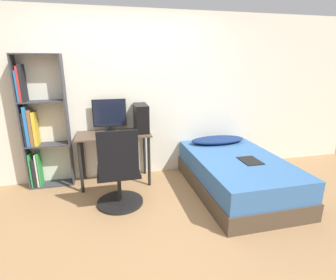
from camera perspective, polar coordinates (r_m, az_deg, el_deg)
ground_plane at (r=3.11m, az=-3.73°, el=-18.18°), size 14.00×14.00×0.00m
wall_back at (r=4.09m, az=-7.87°, el=9.22°), size 8.00×0.05×2.50m
desk at (r=3.91m, az=-11.66°, el=-0.49°), size 1.05×0.54×0.77m
bookshelf at (r=4.10m, az=-26.66°, el=2.40°), size 0.61×0.24×1.88m
office_chair at (r=3.34m, az=-10.60°, el=-8.17°), size 0.59×0.59×1.04m
bed at (r=3.84m, az=14.73°, el=-7.27°), size 1.17×1.89×0.50m
pillow at (r=4.31m, az=10.78°, el=0.03°), size 0.89×0.36×0.11m
magazine at (r=3.67m, az=17.47°, el=-4.31°), size 0.24×0.32×0.01m
monitor at (r=3.98m, az=-12.61°, el=5.53°), size 0.49×0.16×0.47m
keyboard at (r=3.77m, az=-12.14°, el=1.10°), size 0.35×0.12×0.02m
pc_tower at (r=3.90m, az=-5.90°, el=4.80°), size 0.19×0.42×0.40m
mouse at (r=3.78m, az=-8.76°, el=1.33°), size 0.06×0.09×0.02m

